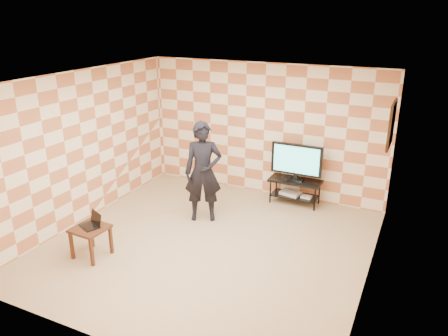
{
  "coord_description": "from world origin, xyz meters",
  "views": [
    {
      "loc": [
        2.95,
        -5.61,
        3.65
      ],
      "look_at": [
        0.0,
        0.6,
        1.15
      ],
      "focal_mm": 35.0,
      "sensor_mm": 36.0,
      "label": 1
    }
  ],
  "objects_px": {
    "tv_stand": "(295,186)",
    "side_table": "(90,232)",
    "person": "(203,172)",
    "tv": "(297,160)"
  },
  "relations": [
    {
      "from": "tv_stand",
      "to": "side_table",
      "type": "xyz_separation_m",
      "value": [
        -2.28,
        -3.29,
        0.05
      ]
    },
    {
      "from": "tv_stand",
      "to": "person",
      "type": "distance_m",
      "value": 1.98
    },
    {
      "from": "tv",
      "to": "side_table",
      "type": "bearing_deg",
      "value": -124.75
    },
    {
      "from": "tv",
      "to": "side_table",
      "type": "distance_m",
      "value": 4.03
    },
    {
      "from": "side_table",
      "to": "person",
      "type": "distance_m",
      "value": 2.2
    },
    {
      "from": "tv",
      "to": "person",
      "type": "relative_size",
      "value": 0.55
    },
    {
      "from": "tv_stand",
      "to": "side_table",
      "type": "distance_m",
      "value": 4.01
    },
    {
      "from": "tv",
      "to": "side_table",
      "type": "height_order",
      "value": "tv"
    },
    {
      "from": "tv_stand",
      "to": "tv",
      "type": "xyz_separation_m",
      "value": [
        0.0,
        -0.0,
        0.54
      ]
    },
    {
      "from": "tv_stand",
      "to": "person",
      "type": "height_order",
      "value": "person"
    }
  ]
}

